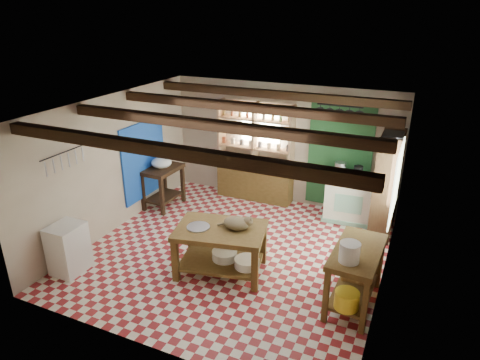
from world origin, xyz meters
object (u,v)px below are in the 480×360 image
at_px(work_table, 221,250).
at_px(stove, 350,198).
at_px(right_counter, 355,277).
at_px(cat, 236,223).
at_px(white_cabinet, 68,248).
at_px(prep_table, 163,187).

height_order(work_table, stove, stove).
height_order(right_counter, cat, cat).
bearing_deg(stove, white_cabinet, -139.98).
bearing_deg(stove, work_table, -123.81).
bearing_deg(stove, prep_table, -169.32).
bearing_deg(cat, prep_table, 124.74).
bearing_deg(white_cabinet, prep_table, 89.07).
bearing_deg(work_table, right_counter, -10.53).
relative_size(stove, right_counter, 0.77).
xyz_separation_m(prep_table, white_cabinet, (-0.02, -2.72, -0.03)).
distance_m(stove, prep_table, 3.93).
bearing_deg(cat, work_table, -178.69).
distance_m(work_table, stove, 3.16).
height_order(work_table, cat, cat).
distance_m(work_table, right_counter, 2.13).
relative_size(prep_table, cat, 2.10).
height_order(white_cabinet, right_counter, right_counter).
height_order(prep_table, right_counter, right_counter).
bearing_deg(white_cabinet, work_table, 23.24).
relative_size(work_table, prep_table, 1.57).
distance_m(prep_table, white_cabinet, 2.72).
bearing_deg(work_table, stove, 48.49).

